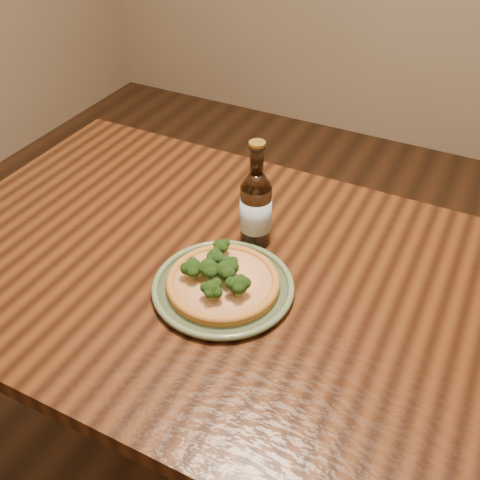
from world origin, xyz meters
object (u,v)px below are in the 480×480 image
at_px(pizza, 222,280).
at_px(beer_bottle, 256,208).
at_px(plate, 223,287).
at_px(table, 263,312).

height_order(pizza, beer_bottle, beer_bottle).
xyz_separation_m(plate, beer_bottle, (-0.01, 0.18, 0.09)).
height_order(plate, beer_bottle, beer_bottle).
distance_m(table, pizza, 0.15).
bearing_deg(beer_bottle, plate, -63.85).
bearing_deg(pizza, plate, 15.33).
relative_size(plate, pizza, 1.26).
bearing_deg(plate, table, 44.86).
bearing_deg(table, beer_bottle, 124.21).
distance_m(plate, pizza, 0.02).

